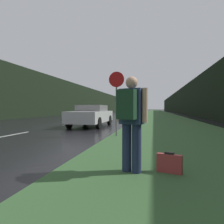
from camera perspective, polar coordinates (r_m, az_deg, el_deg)
grass_verge at (r=40.93m, az=13.35°, el=-0.66°), size 6.00×240.00×0.02m
lane_stripe_b at (r=9.93m, az=-27.78°, el=-6.03°), size 0.12×3.00×0.01m
lane_stripe_c at (r=15.93m, az=-11.51°, el=-3.30°), size 0.12×3.00×0.01m
lane_stripe_d at (r=22.52m, az=-4.45°, el=-2.02°), size 0.12×3.00×0.01m
treeline_far_side at (r=53.61m, az=-6.39°, el=3.13°), size 2.00×140.00×6.33m
treeline_near_side at (r=51.43m, az=19.76°, el=2.89°), size 2.00×140.00×5.83m
stop_sign at (r=8.60m, az=1.29°, el=4.34°), size 0.67×0.07×2.78m
hitchhiker_with_backpack at (r=3.70m, az=5.40°, el=-1.67°), size 0.60×0.51×1.80m
suitcase at (r=3.93m, az=16.08°, el=-14.01°), size 0.46×0.24×0.40m
car_passing_near at (r=13.41m, az=-5.93°, el=-0.93°), size 2.05×4.72×1.42m
car_passing_far at (r=37.24m, az=5.48°, el=0.33°), size 1.89×4.14×1.48m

